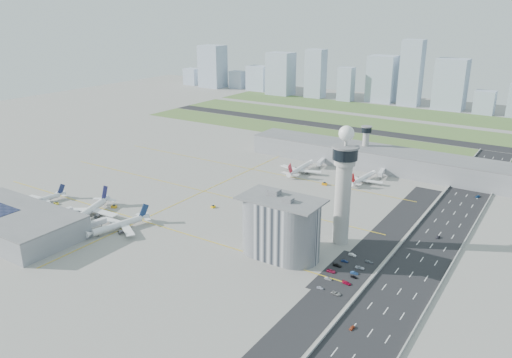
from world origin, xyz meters
The scene contains 62 objects.
ground centered at (0.00, 0.00, 0.00)m, with size 1000.00×1000.00×0.00m, color #9B9890.
grass_strip_0 centered at (-20.00, 225.00, 0.04)m, with size 480.00×50.00×0.08m, color #496731.
grass_strip_1 centered at (-20.00, 300.00, 0.04)m, with size 480.00×60.00×0.08m, color #496D33.
grass_strip_2 centered at (-20.00, 380.00, 0.04)m, with size 480.00×70.00×0.08m, color #476A32.
runway centered at (-20.00, 262.00, 0.06)m, with size 480.00×22.00×0.10m, color black.
highway centered at (115.00, 0.00, 0.05)m, with size 28.00×500.00×0.10m, color black.
barrier_left centered at (101.00, 0.00, 0.60)m, with size 0.60×500.00×1.20m, color #9E9E99.
barrier_right centered at (129.00, 0.00, 0.60)m, with size 0.60×500.00×1.20m, color #9E9E99.
landside_road centered at (90.00, -10.00, 0.04)m, with size 18.00×260.00×0.08m, color black.
parking_lot centered at (88.00, -22.00, 0.05)m, with size 20.00×44.00×0.10m, color black.
taxiway_line_h_0 centered at (-40.00, -30.00, 0.01)m, with size 260.00×0.60×0.01m, color yellow.
taxiway_line_h_1 centered at (-40.00, 30.00, 0.01)m, with size 260.00×0.60×0.01m, color yellow.
taxiway_line_h_2 centered at (-40.00, 90.00, 0.01)m, with size 260.00×0.60×0.01m, color yellow.
taxiway_line_v centered at (-40.00, 30.00, 0.01)m, with size 0.60×260.00×0.01m, color yellow.
control_tower centered at (72.00, 8.00, 35.04)m, with size 14.00×14.00×64.50m.
secondary_tower centered at (30.00, 150.00, 18.80)m, with size 8.60×8.60×31.90m.
admin_building centered at (51.99, -22.00, 15.30)m, with size 42.00×24.00×33.50m.
terminal_pier centered at (40.00, 148.00, 7.90)m, with size 210.00×32.00×15.80m.
near_terminal centered at (-88.07, -82.02, 6.43)m, with size 84.00×42.00×13.00m.
airplane_near_a centered at (-113.87, -46.59, 4.80)m, with size 34.32×29.17×9.61m, color white, non-canonical shape.
airplane_near_b centered at (-70.41, -43.46, 6.40)m, with size 45.71×38.85×12.80m, color white, non-canonical shape.
airplane_near_c centered at (-40.59, -47.44, 5.60)m, with size 40.02×34.02×11.21m, color white, non-canonical shape.
airplane_far_a centered at (-3.63, 104.45, 5.74)m, with size 41.01×34.86×11.48m, color white, non-canonical shape.
airplane_far_b centered at (45.30, 109.25, 5.11)m, with size 36.53×31.05×10.23m, color white, non-canonical shape.
jet_bridge_near_0 centered at (-113.00, -61.00, 2.85)m, with size 14.00×3.00×5.70m, color silver, non-canonical shape.
jet_bridge_near_1 centered at (-83.00, -61.00, 2.85)m, with size 14.00×3.00×5.70m, color silver, non-canonical shape.
jet_bridge_near_2 centered at (-53.00, -61.00, 2.85)m, with size 14.00×3.00×5.70m, color silver, non-canonical shape.
jet_bridge_far_0 centered at (2.00, 132.00, 2.85)m, with size 14.00×3.00×5.70m, color silver, non-canonical shape.
jet_bridge_far_1 centered at (52.00, 132.00, 2.85)m, with size 14.00×3.00×5.70m, color silver, non-canonical shape.
tug_0 centered at (-104.80, -41.31, 0.83)m, with size 1.97×2.86×1.66m, color yellow, non-canonical shape.
tug_1 centered at (-80.13, -38.94, 1.02)m, with size 2.41×3.51×2.04m, color #D78A01, non-canonical shape.
tug_2 centered at (-68.85, -24.97, 0.98)m, with size 2.32×3.37×1.96m, color gold, non-canonical shape.
tug_3 centered at (-16.09, 9.58, 0.82)m, with size 1.94×2.82×1.64m, color #F8B80A, non-canonical shape.
tug_4 centered at (24.70, 87.38, 1.05)m, with size 2.47×3.60×2.09m, color orange, non-canonical shape.
tug_5 centered at (27.71, 105.86, 0.93)m, with size 2.19×3.19×1.85m, color yellow, non-canonical shape.
car_lot_0 centered at (84.18, -41.17, 0.55)m, with size 1.30×3.24×1.10m, color silver.
car_lot_1 centered at (83.74, -31.91, 0.58)m, with size 1.22×3.49×1.15m, color gray.
car_lot_2 centered at (81.97, -24.70, 0.62)m, with size 2.06×4.48×1.24m, color maroon.
car_lot_3 centered at (82.05, -17.84, 0.65)m, with size 1.82×4.47×1.30m, color black.
car_lot_4 centered at (83.31, -11.75, 0.63)m, with size 1.50×3.72×1.27m, color navy.
car_lot_5 centered at (83.94, -3.52, 0.65)m, with size 1.38×3.97×1.31m, color white.
car_lot_6 centered at (92.23, -41.70, 0.62)m, with size 2.06×4.47×1.24m, color gray.
car_lot_7 centered at (92.55, -30.80, 0.63)m, with size 1.78×4.37×1.27m, color maroon.
car_lot_8 centered at (93.22, -23.74, 0.58)m, with size 1.37×3.39×1.16m, color black.
car_lot_9 centered at (91.96, -20.31, 0.62)m, with size 1.31×3.74×1.23m, color navy.
car_lot_10 centered at (92.24, -14.05, 0.63)m, with size 2.08×4.50×1.25m, color silver.
car_lot_11 centered at (93.97, -5.80, 0.55)m, with size 1.55×3.81×1.11m, color gray.
car_hw_0 centered at (107.94, -61.36, 0.55)m, with size 1.31×3.25×1.11m, color #993B1F.
car_hw_1 centered at (115.36, 41.97, 0.57)m, with size 1.20×3.44×1.13m, color black.
car_hw_2 centered at (121.68, 121.31, 0.62)m, with size 2.05×4.45×1.24m, color navy.
car_hw_4 centered at (108.86, 179.21, 0.58)m, with size 1.38×3.42×1.17m, color gray.
skyline_bldg_0 centered at (-377.77, 421.70, 13.25)m, with size 24.05×19.24×26.50m, color #9EADC1.
skyline_bldg_1 centered at (-331.22, 417.61, 32.80)m, with size 37.63×30.10×65.60m, color #9EADC1.
skyline_bldg_2 centered at (-291.25, 430.16, 13.39)m, with size 22.81×18.25×26.79m, color #9EADC1.
skyline_bldg_3 centered at (-252.58, 431.35, 18.47)m, with size 32.30×25.84×36.93m, color #9EADC1.
skyline_bldg_4 centered at (-204.47, 415.19, 30.18)m, with size 35.81×28.65×60.36m, color #9EADC1.
skyline_bldg_5 centered at (-150.11, 419.66, 33.44)m, with size 25.49×20.39×66.89m, color #9EADC1.
skyline_bldg_6 centered at (-102.68, 417.90, 22.60)m, with size 20.04×16.03×45.20m, color #9EADC1.
skyline_bldg_7 centered at (-59.44, 436.89, 30.61)m, with size 35.76×28.61×61.22m, color #9EADC1.
skyline_bldg_8 centered at (-19.42, 431.56, 41.69)m, with size 26.33×21.06×83.39m, color #9EADC1.
skyline_bldg_9 centered at (30.27, 432.32, 31.06)m, with size 36.96×29.57×62.11m, color #9EADC1.
skyline_bldg_10 centered at (73.27, 423.68, 13.87)m, with size 23.01×18.41×27.75m, color #9EADC1.
Camera 1 is at (167.32, -222.33, 120.15)m, focal length 35.00 mm.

